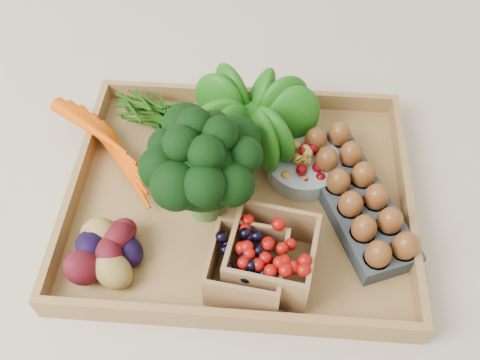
# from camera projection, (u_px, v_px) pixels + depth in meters

# --- Properties ---
(ground) EXTENTS (4.00, 4.00, 0.00)m
(ground) POSITION_uv_depth(u_px,v_px,m) (240.00, 202.00, 0.90)
(ground) COLOR beige
(ground) RESTS_ON ground
(tray) EXTENTS (0.55, 0.45, 0.01)m
(tray) POSITION_uv_depth(u_px,v_px,m) (240.00, 199.00, 0.89)
(tray) COLOR #9F7742
(tray) RESTS_ON ground
(carrots) EXTENTS (0.19, 0.14, 0.05)m
(carrots) POSITION_uv_depth(u_px,v_px,m) (117.00, 152.00, 0.91)
(carrots) COLOR #E44B00
(carrots) RESTS_ON tray
(lettuce) EXTENTS (0.14, 0.14, 0.14)m
(lettuce) POSITION_uv_depth(u_px,v_px,m) (253.00, 115.00, 0.90)
(lettuce) COLOR #0C450A
(lettuce) RESTS_ON tray
(broccoli) EXTENTS (0.18, 0.18, 0.14)m
(broccoli) POSITION_uv_depth(u_px,v_px,m) (204.00, 182.00, 0.81)
(broccoli) COLOR black
(broccoli) RESTS_ON tray
(cherry_bowl) EXTENTS (0.12, 0.12, 0.03)m
(cherry_bowl) POSITION_uv_depth(u_px,v_px,m) (303.00, 166.00, 0.90)
(cherry_bowl) COLOR #8C9EA5
(cherry_bowl) RESTS_ON tray
(egg_carton) EXTENTS (0.19, 0.29, 0.03)m
(egg_carton) POSITION_uv_depth(u_px,v_px,m) (354.00, 200.00, 0.86)
(egg_carton) COLOR #353D44
(egg_carton) RESTS_ON tray
(potatoes) EXTENTS (0.13, 0.13, 0.08)m
(potatoes) POSITION_uv_depth(u_px,v_px,m) (104.00, 242.00, 0.79)
(potatoes) COLOR #420A12
(potatoes) RESTS_ON tray
(punnet_blackberry) EXTENTS (0.12, 0.12, 0.07)m
(punnet_blackberry) POSITION_uv_depth(u_px,v_px,m) (247.00, 267.00, 0.76)
(punnet_blackberry) COLOR black
(punnet_blackberry) RESTS_ON tray
(punnet_raspberry) EXTENTS (0.14, 0.14, 0.08)m
(punnet_raspberry) POSITION_uv_depth(u_px,v_px,m) (272.00, 256.00, 0.77)
(punnet_raspberry) COLOR #800905
(punnet_raspberry) RESTS_ON tray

